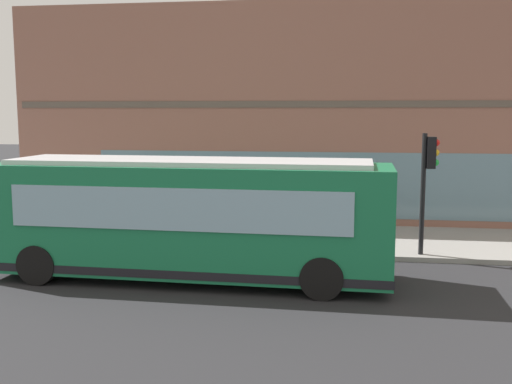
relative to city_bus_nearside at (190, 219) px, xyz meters
name	(u,v)px	position (x,y,z in m)	size (l,w,h in m)	color
ground	(285,283)	(-0.07, -2.44, -1.55)	(120.00, 120.00, 0.00)	#262628
sidewalk_curb	(300,239)	(4.93, -2.44, -1.48)	(4.79, 40.00, 0.15)	gray
building_corner	(311,115)	(10.68, -2.44, 2.55)	(6.78, 22.35, 8.22)	#8C5B4C
city_bus_nearside	(190,219)	(0.00, 0.00, 0.00)	(2.84, 10.11, 3.07)	#197247
traffic_light_near_corner	(428,171)	(2.95, -6.22, 1.04)	(0.32, 0.49, 3.50)	black
fire_hydrant	(283,233)	(3.64, -2.00, -1.04)	(0.35, 0.35, 0.74)	gold
pedestrian_by_light_pole	(203,209)	(4.10, 0.64, -0.41)	(0.32, 0.32, 1.72)	gold
pedestrian_walking_along_curb	(158,197)	(6.76, 2.98, -0.44)	(0.32, 0.32, 1.69)	silver
newspaper_vending_box	(335,224)	(4.99, -3.58, -0.95)	(0.44, 0.42, 0.90)	#263F99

